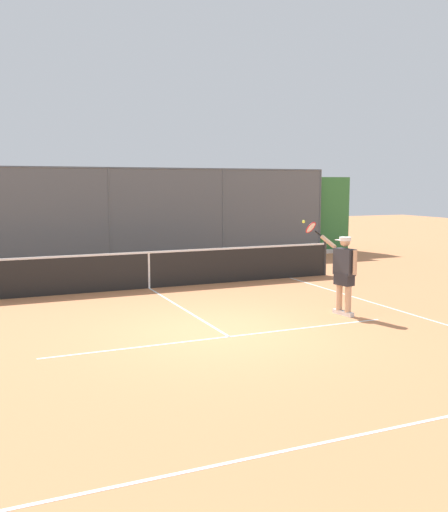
# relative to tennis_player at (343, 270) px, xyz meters

# --- Properties ---
(ground_plane) EXTENTS (60.00, 60.00, 0.00)m
(ground_plane) POSITION_rel_tennis_player_xyz_m (2.83, 0.19, -0.95)
(ground_plane) COLOR #C67A4C
(court_line_markings) EXTENTS (8.40, 9.34, 0.01)m
(court_line_markings) POSITION_rel_tennis_player_xyz_m (2.83, 0.97, -0.94)
(court_line_markings) COLOR white
(court_line_markings) RESTS_ON ground
(fence_backdrop) EXTENTS (19.34, 1.37, 3.23)m
(fence_backdrop) POSITION_rel_tennis_player_xyz_m (2.83, -9.78, 0.52)
(fence_backdrop) COLOR #565B60
(fence_backdrop) RESTS_ON ground
(tennis_net) EXTENTS (10.79, 0.09, 1.07)m
(tennis_net) POSITION_rel_tennis_player_xyz_m (2.83, -4.50, -0.45)
(tennis_net) COLOR #2D2D2D
(tennis_net) RESTS_ON ground
(tennis_player) EXTENTS (0.64, 1.31, 1.92)m
(tennis_player) POSITION_rel_tennis_player_xyz_m (0.00, 0.00, 0.00)
(tennis_player) COLOR silver
(tennis_player) RESTS_ON ground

